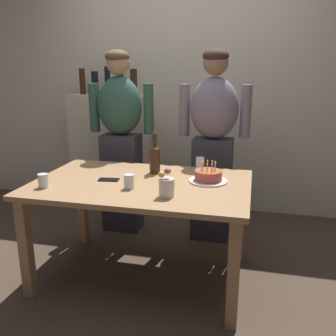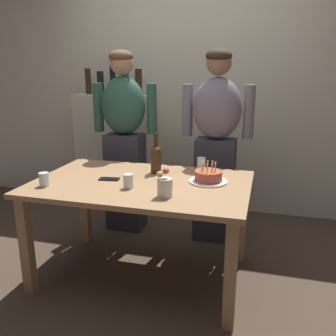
% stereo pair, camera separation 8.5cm
% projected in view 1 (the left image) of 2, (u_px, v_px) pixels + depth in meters
% --- Properties ---
extents(ground_plane, '(10.00, 10.00, 0.00)m').
position_uv_depth(ground_plane, '(143.00, 275.00, 2.73)').
color(ground_plane, '#47382B').
extents(back_wall, '(5.20, 0.10, 2.60)m').
position_uv_depth(back_wall, '(184.00, 88.00, 3.84)').
color(back_wall, beige).
rests_on(back_wall, ground_plane).
extents(dining_table, '(1.50, 0.96, 0.74)m').
position_uv_depth(dining_table, '(142.00, 195.00, 2.56)').
color(dining_table, '#A37A51').
rests_on(dining_table, ground_plane).
extents(birthday_cake, '(0.27, 0.27, 0.15)m').
position_uv_depth(birthday_cake, '(208.00, 177.00, 2.53)').
color(birthday_cake, white).
rests_on(birthday_cake, dining_table).
extents(water_glass_near, '(0.06, 0.06, 0.11)m').
position_uv_depth(water_glass_near, '(200.00, 164.00, 2.79)').
color(water_glass_near, silver).
rests_on(water_glass_near, dining_table).
extents(water_glass_far, '(0.07, 0.07, 0.10)m').
position_uv_depth(water_glass_far, '(129.00, 182.00, 2.38)').
color(water_glass_far, silver).
rests_on(water_glass_far, dining_table).
extents(water_glass_side, '(0.07, 0.07, 0.09)m').
position_uv_depth(water_glass_side, '(43.00, 181.00, 2.40)').
color(water_glass_side, silver).
rests_on(water_glass_side, dining_table).
extents(wine_bottle, '(0.08, 0.08, 0.30)m').
position_uv_depth(wine_bottle, '(155.00, 158.00, 2.72)').
color(wine_bottle, '#382314').
rests_on(wine_bottle, dining_table).
extents(cell_phone, '(0.15, 0.09, 0.01)m').
position_uv_depth(cell_phone, '(109.00, 180.00, 2.57)').
color(cell_phone, black).
rests_on(cell_phone, dining_table).
extents(flower_vase, '(0.10, 0.10, 0.19)m').
position_uv_depth(flower_vase, '(166.00, 186.00, 2.23)').
color(flower_vase, silver).
rests_on(flower_vase, dining_table).
extents(person_man_bearded, '(0.61, 0.27, 1.66)m').
position_uv_depth(person_man_bearded, '(121.00, 140.00, 3.32)').
color(person_man_bearded, '#33333D').
rests_on(person_man_bearded, ground_plane).
extents(person_woman_cardigan, '(0.61, 0.27, 1.66)m').
position_uv_depth(person_woman_cardigan, '(213.00, 144.00, 3.13)').
color(person_woman_cardigan, '#33333D').
rests_on(person_woman_cardigan, ground_plane).
extents(shelf_cabinet, '(0.84, 0.30, 1.52)m').
position_uv_depth(shelf_cabinet, '(111.00, 151.00, 3.98)').
color(shelf_cabinet, beige).
rests_on(shelf_cabinet, ground_plane).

